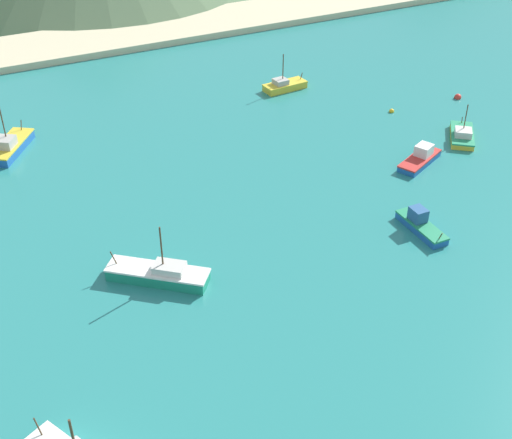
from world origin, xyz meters
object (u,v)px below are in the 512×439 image
Objects in this scene: fishing_boat_4 at (284,85)px; buoy_2 at (392,111)px; fishing_boat_2 at (421,224)px; fishing_boat_6 at (10,146)px; buoy_0 at (458,97)px; fishing_boat_12 at (462,135)px; fishing_boat_13 at (159,274)px; fishing_boat_7 at (421,158)px.

buoy_2 is (10.33, -14.63, -0.58)m from fishing_boat_4.
fishing_boat_2 is 54.59m from fishing_boat_6.
fishing_boat_6 is 66.83m from buoy_0.
buoy_0 is 12.21m from buoy_2.
fishing_boat_2 is at bearing -141.52° from fishing_boat_12.
fishing_boat_4 is 6.63× the size of buoy_0.
buoy_0 is at bearing 20.66° from fishing_boat_13.
fishing_boat_7 reaches higher than buoy_0.
buoy_0 is at bearing -2.67° from buoy_2.
fishing_boat_4 is at bearing 46.76° from fishing_boat_13.
fishing_boat_13 is at bearing -168.91° from fishing_boat_7.
fishing_boat_12 reaches higher than buoy_0.
fishing_boat_7 reaches higher than buoy_2.
fishing_boat_13 is (8.44, -34.85, -0.05)m from fishing_boat_6.
fishing_boat_7 is 15.69m from buoy_2.
fishing_boat_4 reaches higher than buoy_0.
fishing_boat_4 is at bearing 2.48° from fishing_boat_6.
fishing_boat_4 is 9.47× the size of buoy_2.
fishing_boat_4 reaches higher than fishing_boat_7.
fishing_boat_12 is at bearing -62.27° from fishing_boat_4.
fishing_boat_4 is at bearing 117.73° from fishing_boat_12.
fishing_boat_13 reaches higher than buoy_0.
fishing_boat_13 is (-48.30, -10.49, 0.19)m from fishing_boat_12.
fishing_boat_6 reaches higher than fishing_boat_2.
fishing_boat_12 is 12.10m from buoy_2.
fishing_boat_4 is at bearing 145.99° from buoy_0.
buoy_2 is (-3.46, 11.59, -0.51)m from fishing_boat_12.
fishing_boat_12 is (19.14, 15.22, -0.13)m from fishing_boat_2.
fishing_boat_12 is at bearing -23.23° from fishing_boat_6.
fishing_boat_7 is 39.56m from fishing_boat_13.
fishing_boat_13 is at bearing 170.80° from fishing_boat_2.
fishing_boat_4 is 29.62m from fishing_boat_12.
fishing_boat_4 is 0.74× the size of fishing_boat_13.
buoy_0 is (22.52, -15.20, -0.52)m from fishing_boat_4.
fishing_boat_2 is 41.78m from fishing_boat_4.
buoy_2 is at bearing -54.78° from fishing_boat_4.
fishing_boat_2 is 6.61× the size of buoy_0.
fishing_boat_7 is at bearing -142.66° from buoy_0.
buoy_2 is (6.02, 14.47, -0.62)m from fishing_boat_7.
fishing_boat_6 reaches higher than buoy_2.
fishing_boat_2 is at bearing -128.07° from fishing_boat_7.
fishing_boat_4 reaches higher than fishing_boat_2.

